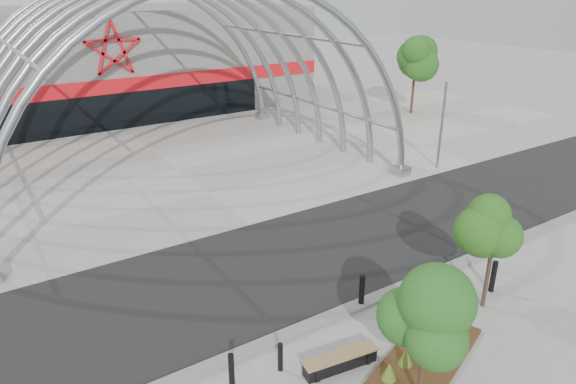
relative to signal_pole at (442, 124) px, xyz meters
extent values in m
plane|color=gray|center=(-12.57, -7.71, -2.56)|extent=(140.00, 140.00, 0.00)
cube|color=black|center=(-12.57, -4.21, -2.55)|extent=(140.00, 7.00, 0.02)
cube|color=#A19C92|center=(-12.57, 7.79, -2.54)|extent=(60.00, 17.00, 0.04)
cube|color=slate|center=(-12.57, -7.96, -2.50)|extent=(60.00, 0.50, 0.12)
cube|color=slate|center=(-12.57, 25.79, 1.44)|extent=(34.00, 15.00, 8.00)
cube|color=black|center=(-12.57, 18.34, -1.26)|extent=(22.00, 0.25, 2.60)
cube|color=red|center=(-12.57, 18.34, 0.54)|extent=(34.00, 0.30, 1.00)
torus|color=gray|center=(-12.57, 0.29, -2.56)|extent=(20.36, 0.36, 20.36)
torus|color=gray|center=(-12.57, 2.79, -2.56)|extent=(20.36, 0.36, 20.36)
torus|color=gray|center=(-12.57, 5.29, -2.56)|extent=(20.36, 0.36, 20.36)
torus|color=gray|center=(-12.57, 7.79, -2.56)|extent=(20.36, 0.36, 20.36)
torus|color=gray|center=(-12.57, 10.29, -2.56)|extent=(20.36, 0.36, 20.36)
torus|color=gray|center=(-12.57, 12.79, -2.56)|extent=(20.36, 0.36, 20.36)
torus|color=gray|center=(-12.57, 15.29, -2.56)|extent=(20.36, 0.36, 20.36)
cylinder|color=gray|center=(-2.91, 7.79, 0.03)|extent=(0.20, 15.00, 0.20)
cylinder|color=gray|center=(-5.49, 7.79, 4.51)|extent=(0.20, 15.00, 0.20)
cylinder|color=gray|center=(-19.64, 7.79, 4.51)|extent=(0.20, 15.00, 0.20)
cube|color=gray|center=(-2.57, 0.29, -2.31)|extent=(0.80, 0.80, 0.50)
cube|color=gray|center=(-2.57, 15.29, -2.31)|extent=(0.80, 0.80, 0.50)
cube|color=#33220F|center=(-13.36, -11.19, -2.51)|extent=(6.06, 3.70, 0.11)
cone|color=#557321|center=(-13.37, -10.84, -2.20)|extent=(0.40, 0.40, 0.50)
cone|color=#557321|center=(-12.30, -11.15, -2.20)|extent=(0.40, 0.40, 0.50)
cone|color=#557321|center=(-14.14, -11.01, -2.20)|extent=(0.40, 0.40, 0.50)
cone|color=#557321|center=(-11.55, -10.28, -2.20)|extent=(0.40, 0.40, 0.50)
cylinder|color=slate|center=(0.00, 0.00, -0.11)|extent=(0.14, 0.14, 4.90)
imported|color=black|center=(0.00, 0.00, 0.97)|extent=(0.38, 0.67, 0.14)
cylinder|color=#301D13|center=(-13.95, -11.89, -1.51)|extent=(0.13, 0.13, 2.11)
ellipsoid|color=#194E19|center=(-13.95, -11.89, 0.41)|extent=(1.81, 1.81, 2.30)
cylinder|color=black|center=(-9.13, -10.14, -1.55)|extent=(0.13, 0.13, 2.02)
ellipsoid|color=#1C500F|center=(-9.13, -10.14, 0.28)|extent=(1.67, 1.67, 2.20)
cube|color=black|center=(-14.88, -9.89, -2.38)|extent=(2.17, 0.70, 0.36)
cube|color=black|center=(-15.67, -9.77, -2.35)|extent=(0.19, 0.48, 0.43)
cube|color=black|center=(-14.09, -10.00, -2.35)|extent=(0.19, 0.48, 0.43)
cube|color=brown|center=(-14.88, -9.89, -2.14)|extent=(2.23, 0.78, 0.06)
cube|color=black|center=(-10.78, -8.67, -2.40)|extent=(1.98, 0.41, 0.34)
cube|color=black|center=(-11.52, -8.66, -2.37)|extent=(0.13, 0.44, 0.40)
cube|color=black|center=(-10.04, -8.69, -2.37)|extent=(0.13, 0.44, 0.40)
cube|color=olive|center=(-10.78, -8.67, -2.17)|extent=(2.03, 0.48, 0.06)
cylinder|color=black|center=(-17.65, -8.81, -2.08)|extent=(0.15, 0.15, 0.96)
cylinder|color=black|center=(-16.29, -9.06, -2.13)|extent=(0.14, 0.14, 0.87)
cylinder|color=black|center=(-11.62, -9.97, -1.99)|extent=(0.18, 0.18, 1.14)
cylinder|color=black|center=(-12.48, -7.97, -1.99)|extent=(0.18, 0.18, 1.14)
cylinder|color=black|center=(-8.14, -9.72, -1.99)|extent=(0.18, 0.18, 1.15)
cylinder|color=#2E2016|center=(8.43, 10.29, -1.05)|extent=(0.20, 0.20, 3.03)
ellipsoid|color=#184A13|center=(8.43, 10.29, 1.70)|extent=(2.70, 2.70, 3.30)
camera|label=1|loc=(-22.20, -18.52, 7.27)|focal=32.00mm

